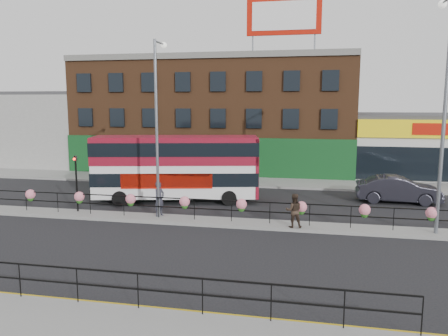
% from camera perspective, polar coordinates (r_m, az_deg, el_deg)
% --- Properties ---
extents(ground, '(120.00, 120.00, 0.00)m').
position_cam_1_polar(ground, '(23.19, -1.48, -7.21)').
color(ground, black).
rests_on(ground, ground).
extents(north_pavement, '(60.00, 4.00, 0.15)m').
position_cam_1_polar(north_pavement, '(34.68, 2.94, -1.79)').
color(north_pavement, gray).
rests_on(north_pavement, ground).
extents(median, '(60.00, 1.60, 0.15)m').
position_cam_1_polar(median, '(23.17, -1.48, -7.03)').
color(median, gray).
rests_on(median, ground).
extents(yellow_line_inner, '(60.00, 0.10, 0.01)m').
position_cam_1_polar(yellow_line_inner, '(14.49, -10.46, -17.35)').
color(yellow_line_inner, gold).
rests_on(yellow_line_inner, ground).
extents(yellow_line_outer, '(60.00, 0.10, 0.01)m').
position_cam_1_polar(yellow_line_outer, '(14.34, -10.74, -17.65)').
color(yellow_line_outer, gold).
rests_on(yellow_line_outer, ground).
extents(brick_building, '(25.00, 12.21, 10.30)m').
position_cam_1_polar(brick_building, '(42.69, -0.77, 6.98)').
color(brick_building, brown).
rests_on(brick_building, ground).
extents(supermarket, '(15.00, 12.25, 5.30)m').
position_cam_1_polar(supermarket, '(43.24, 26.14, 2.84)').
color(supermarket, silver).
rests_on(supermarket, ground).
extents(warehouse_west, '(15.50, 12.00, 7.30)m').
position_cam_1_polar(warehouse_west, '(51.04, -23.66, 4.87)').
color(warehouse_west, '#979692').
rests_on(warehouse_west, ground).
extents(billboard, '(6.00, 0.29, 4.40)m').
position_cam_1_polar(billboard, '(37.46, 7.82, 19.07)').
color(billboard, '#B11305').
rests_on(billboard, brick_building).
extents(median_railing, '(30.04, 0.56, 1.23)m').
position_cam_1_polar(median_railing, '(22.93, -1.49, -4.69)').
color(median_railing, black).
rests_on(median_railing, median).
extents(south_railing, '(20.04, 0.05, 1.12)m').
position_cam_1_polar(south_railing, '(14.60, -18.68, -13.36)').
color(south_railing, black).
rests_on(south_railing, south_pavement).
extents(double_decker_bus, '(10.65, 4.59, 4.19)m').
position_cam_1_polar(double_decker_bus, '(27.82, -6.22, 0.81)').
color(double_decker_bus, white).
rests_on(double_decker_bus, ground).
extents(car, '(2.04, 5.21, 1.69)m').
position_cam_1_polar(car, '(29.79, 21.79, -2.62)').
color(car, '#24232C').
rests_on(car, ground).
extents(pedestrian_a, '(1.01, 0.94, 1.89)m').
position_cam_1_polar(pedestrian_a, '(24.08, -8.44, -4.02)').
color(pedestrian_a, '#31323E').
rests_on(pedestrian_a, median).
extents(pedestrian_b, '(1.00, 0.87, 1.71)m').
position_cam_1_polar(pedestrian_b, '(21.96, 9.11, -5.51)').
color(pedestrian_b, '#33261C').
rests_on(pedestrian_b, median).
extents(lamp_column_west, '(0.34, 1.65, 9.40)m').
position_cam_1_polar(lamp_column_west, '(23.57, -8.63, 7.05)').
color(lamp_column_west, slate).
rests_on(lamp_column_west, median).
extents(lamp_column_east, '(0.39, 1.93, 10.97)m').
position_cam_1_polar(lamp_column_east, '(22.71, 26.82, 8.54)').
color(lamp_column_east, slate).
rests_on(lamp_column_east, median).
extents(traffic_light_median, '(0.15, 0.28, 3.65)m').
position_cam_1_polar(traffic_light_median, '(25.96, -18.78, -0.39)').
color(traffic_light_median, black).
rests_on(traffic_light_median, median).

